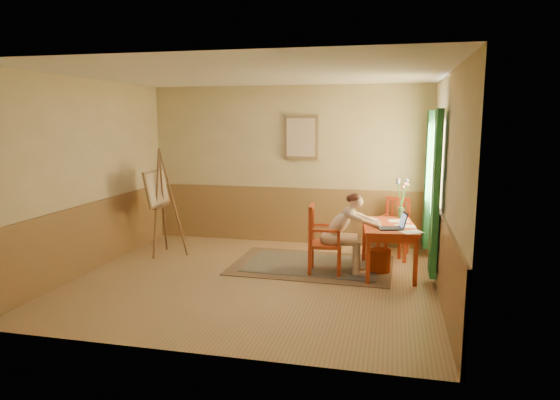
% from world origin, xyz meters
% --- Properties ---
extents(room, '(5.04, 4.54, 2.84)m').
position_xyz_m(room, '(0.00, 0.00, 1.40)').
color(room, tan).
rests_on(room, ground).
extents(wainscot, '(5.00, 4.50, 1.00)m').
position_xyz_m(wainscot, '(0.00, 0.80, 0.50)').
color(wainscot, olive).
rests_on(wainscot, room).
extents(window, '(0.12, 2.01, 2.20)m').
position_xyz_m(window, '(2.42, 1.10, 1.35)').
color(window, white).
rests_on(window, room).
extents(wall_portrait, '(0.60, 0.05, 0.76)m').
position_xyz_m(wall_portrait, '(0.25, 2.20, 1.90)').
color(wall_portrait, olive).
rests_on(wall_portrait, room).
extents(rug, '(2.44, 1.66, 0.02)m').
position_xyz_m(rug, '(0.69, 0.84, 0.01)').
color(rug, '#8C7251').
rests_on(rug, room).
extents(table, '(0.84, 1.27, 0.72)m').
position_xyz_m(table, '(1.81, 0.74, 0.63)').
color(table, '#C14622').
rests_on(table, room).
extents(chair_left, '(0.49, 0.48, 1.00)m').
position_xyz_m(chair_left, '(0.88, 0.52, 0.50)').
color(chair_left, '#C14622').
rests_on(chair_left, room).
extents(chair_back, '(0.54, 0.55, 0.94)m').
position_xyz_m(chair_back, '(1.90, 1.81, 0.47)').
color(chair_back, '#C14622').
rests_on(chair_back, room).
extents(figure, '(0.89, 0.40, 1.18)m').
position_xyz_m(figure, '(1.20, 0.55, 0.65)').
color(figure, beige).
rests_on(figure, room).
extents(laptop, '(0.43, 0.33, 0.23)m').
position_xyz_m(laptop, '(1.89, 0.46, 0.77)').
color(laptop, '#1E2338').
rests_on(laptop, table).
extents(papers, '(0.97, 1.08, 0.00)m').
position_xyz_m(papers, '(1.90, 0.75, 0.72)').
color(papers, white).
rests_on(papers, table).
extents(vase, '(0.20, 0.30, 0.61)m').
position_xyz_m(vase, '(1.98, 1.30, 1.00)').
color(vase, '#3F724C').
rests_on(vase, table).
extents(wastebasket, '(0.38, 0.38, 0.34)m').
position_xyz_m(wastebasket, '(1.70, 0.76, 0.17)').
color(wastebasket, '#AD360D').
rests_on(wastebasket, room).
extents(easel, '(0.60, 0.78, 1.76)m').
position_xyz_m(easel, '(-1.87, 0.94, 1.04)').
color(easel, brown).
rests_on(easel, room).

